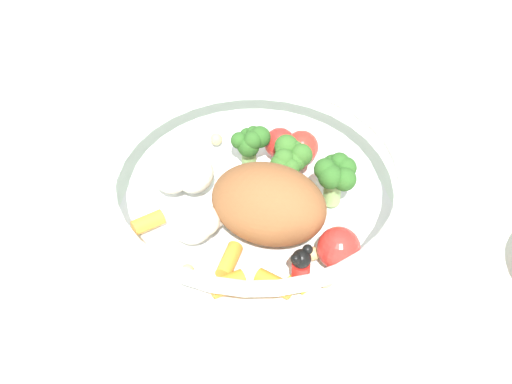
% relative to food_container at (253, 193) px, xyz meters
% --- Properties ---
extents(ground_plane, '(2.40, 2.40, 0.00)m').
position_rel_food_container_xyz_m(ground_plane, '(-0.01, -0.00, -0.03)').
color(ground_plane, silver).
extents(food_container, '(0.21, 0.21, 0.07)m').
position_rel_food_container_xyz_m(food_container, '(0.00, 0.00, 0.00)').
color(food_container, white).
rests_on(food_container, ground_plane).
extents(folded_napkin, '(0.16, 0.15, 0.01)m').
position_rel_food_container_xyz_m(folded_napkin, '(-0.01, 0.23, -0.03)').
color(folded_napkin, silver).
rests_on(folded_napkin, ground_plane).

